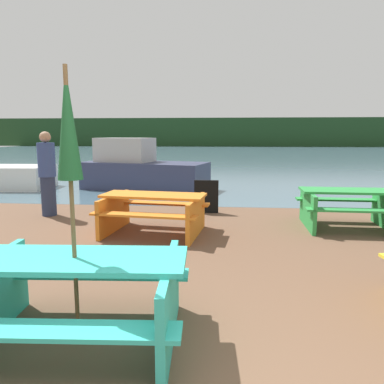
# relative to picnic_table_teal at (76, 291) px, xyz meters

# --- Properties ---
(water) EXTENTS (60.00, 50.00, 0.00)m
(water) POSITION_rel_picnic_table_teal_xyz_m (1.03, 31.17, -0.46)
(water) COLOR slate
(water) RESTS_ON ground_plane
(far_treeline) EXTENTS (80.00, 1.60, 4.00)m
(far_treeline) POSITION_rel_picnic_table_teal_xyz_m (1.03, 51.17, 1.54)
(far_treeline) COLOR #1E3D1E
(far_treeline) RESTS_ON water
(picnic_table_teal) EXTENTS (1.95, 1.49, 0.76)m
(picnic_table_teal) POSITION_rel_picnic_table_teal_xyz_m (0.00, 0.00, 0.00)
(picnic_table_teal) COLOR #33B7A8
(picnic_table_teal) RESTS_ON ground_plane
(picnic_table_orange) EXTENTS (1.98, 1.59, 0.72)m
(picnic_table_orange) POSITION_rel_picnic_table_teal_xyz_m (-0.02, 3.59, -0.01)
(picnic_table_orange) COLOR orange
(picnic_table_orange) RESTS_ON ground_plane
(picnic_table_green) EXTENTS (1.77, 1.43, 0.74)m
(picnic_table_green) POSITION_rel_picnic_table_teal_xyz_m (3.59, 4.32, -0.01)
(picnic_table_green) COLOR green
(picnic_table_green) RESTS_ON ground_plane
(umbrella_darkgreen) EXTENTS (0.20, 0.20, 2.33)m
(umbrella_darkgreen) POSITION_rel_picnic_table_teal_xyz_m (-0.00, 0.00, 1.36)
(umbrella_darkgreen) COLOR brown
(umbrella_darkgreen) RESTS_ON ground_plane
(boat) EXTENTS (4.23, 2.50, 1.66)m
(boat) POSITION_rel_picnic_table_teal_xyz_m (-1.47, 8.96, 0.16)
(boat) COLOR #333856
(boat) RESTS_ON water
(person) EXTENTS (0.37, 0.37, 1.84)m
(person) POSITION_rel_picnic_table_teal_xyz_m (-2.62, 4.88, 0.46)
(person) COLOR #283351
(person) RESTS_ON ground_plane
(signboard) EXTENTS (0.55, 0.08, 0.75)m
(signboard) POSITION_rel_picnic_table_teal_xyz_m (0.83, 5.48, -0.09)
(signboard) COLOR black
(signboard) RESTS_ON ground_plane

